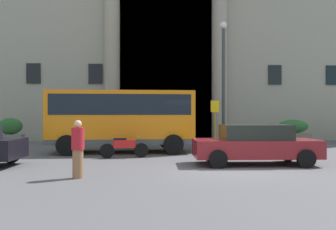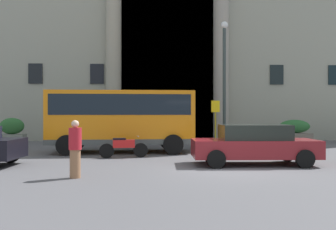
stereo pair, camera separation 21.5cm
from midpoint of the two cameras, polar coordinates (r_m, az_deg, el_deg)
name	(u,v)px [view 1 (the left image)]	position (r m, az deg, el deg)	size (l,w,h in m)	color
ground_plane	(228,171)	(12.47, 8.68, -8.45)	(80.00, 64.00, 0.12)	#515054
office_building_facade	(180,9)	(30.81, 1.69, 15.93)	(35.51, 9.75, 20.38)	gray
orange_minibus	(122,116)	(17.62, -7.45, -0.18)	(6.71, 2.95, 2.86)	orange
bus_stop_sign	(215,119)	(19.58, 6.87, -0.58)	(0.44, 0.08, 2.50)	#9C9420
hedge_planter_entrance_right	(10,132)	(23.97, -23.25, -2.36)	(1.51, 0.75, 1.57)	gray
hedge_planter_far_west	(77,131)	(22.62, -13.95, -2.44)	(1.95, 0.84, 1.61)	#686B58
hedge_planter_entrance_left	(293,132)	(23.98, 18.33, -2.49)	(1.99, 0.84, 1.45)	#6F645A
white_taxi_kerbside	(255,144)	(13.66, 12.76, -4.37)	(4.40, 2.06, 1.42)	maroon
scooter_by_planter	(123,147)	(15.45, -7.27, -4.85)	(1.99, 0.56, 0.89)	black
pedestrian_woman_dark_dress	(78,149)	(10.83, -14.18, -5.08)	(0.36, 0.36, 1.63)	#8E6143
lamppost_plaza_centre	(223,73)	(21.03, 8.19, 6.37)	(0.40, 0.40, 6.94)	#323D3D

